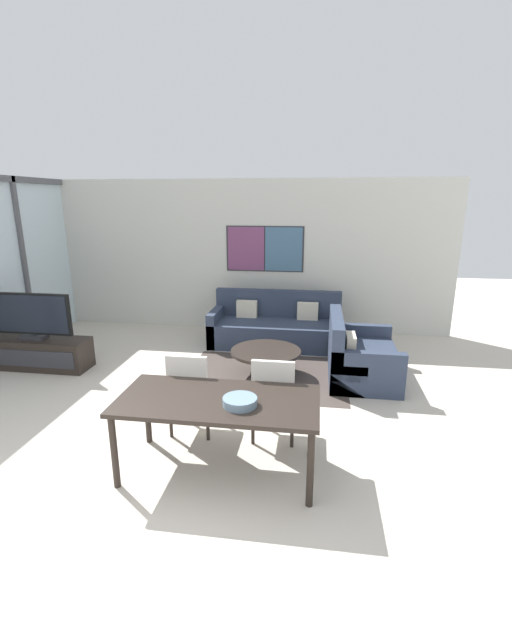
{
  "coord_description": "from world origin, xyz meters",
  "views": [
    {
      "loc": [
        1.5,
        -2.39,
        2.43
      ],
      "look_at": [
        0.74,
        2.81,
        0.95
      ],
      "focal_mm": 24.0,
      "sensor_mm": 36.0,
      "label": 1
    }
  ],
  "objects_px": {
    "dining_table": "(218,406)",
    "dining_chair_centre": "(274,394)",
    "sofa_side": "(356,358)",
    "television": "(31,316)",
    "dining_chair_left": "(191,389)",
    "fruit_bowl": "(240,401)",
    "tv_console": "(36,353)",
    "sofa_main": "(276,328)",
    "coffee_table": "(266,356)"
  },
  "relations": [
    {
      "from": "sofa_side",
      "to": "dining_table",
      "type": "height_order",
      "value": "sofa_side"
    },
    {
      "from": "dining_chair_left",
      "to": "dining_chair_centre",
      "type": "bearing_deg",
      "value": -0.49
    },
    {
      "from": "television",
      "to": "coffee_table",
      "type": "height_order",
      "value": "television"
    },
    {
      "from": "sofa_side",
      "to": "television",
      "type": "bearing_deg",
      "value": 93.88
    },
    {
      "from": "tv_console",
      "to": "coffee_table",
      "type": "distance_m",
      "value": 3.44
    },
    {
      "from": "dining_table",
      "to": "dining_chair_centre",
      "type": "distance_m",
      "value": 0.76
    },
    {
      "from": "sofa_side",
      "to": "dining_table",
      "type": "xyz_separation_m",
      "value": [
        -1.42,
        -2.4,
        0.38
      ]
    },
    {
      "from": "tv_console",
      "to": "sofa_main",
      "type": "relative_size",
      "value": 0.72
    },
    {
      "from": "sofa_main",
      "to": "fruit_bowl",
      "type": "distance_m",
      "value": 3.86
    },
    {
      "from": "tv_console",
      "to": "fruit_bowl",
      "type": "xyz_separation_m",
      "value": [
        3.5,
        -2.18,
        0.54
      ]
    },
    {
      "from": "sofa_side",
      "to": "fruit_bowl",
      "type": "bearing_deg",
      "value": 154.35
    },
    {
      "from": "tv_console",
      "to": "fruit_bowl",
      "type": "bearing_deg",
      "value": -31.99
    },
    {
      "from": "sofa_side",
      "to": "dining_chair_centre",
      "type": "distance_m",
      "value": 2.06
    },
    {
      "from": "sofa_side",
      "to": "dining_chair_left",
      "type": "relative_size",
      "value": 1.49
    },
    {
      "from": "coffee_table",
      "to": "dining_chair_left",
      "type": "distance_m",
      "value": 1.77
    },
    {
      "from": "tv_console",
      "to": "sofa_main",
      "type": "distance_m",
      "value": 3.8
    },
    {
      "from": "coffee_table",
      "to": "fruit_bowl",
      "type": "distance_m",
      "value": 2.41
    },
    {
      "from": "television",
      "to": "dining_chair_left",
      "type": "xyz_separation_m",
      "value": [
        2.84,
        -1.48,
        -0.28
      ]
    },
    {
      "from": "tv_console",
      "to": "sofa_main",
      "type": "bearing_deg",
      "value": 25.58
    },
    {
      "from": "sofa_main",
      "to": "sofa_side",
      "type": "xyz_separation_m",
      "value": [
        1.27,
        -1.32,
        0.0
      ]
    },
    {
      "from": "coffee_table",
      "to": "dining_chair_centre",
      "type": "height_order",
      "value": "dining_chair_centre"
    },
    {
      "from": "dining_chair_centre",
      "to": "sofa_main",
      "type": "bearing_deg",
      "value": 95.25
    },
    {
      "from": "sofa_side",
      "to": "fruit_bowl",
      "type": "xyz_separation_m",
      "value": [
        -1.2,
        -2.5,
        0.49
      ]
    },
    {
      "from": "coffee_table",
      "to": "dining_chair_left",
      "type": "xyz_separation_m",
      "value": [
        -0.59,
        -1.65,
        0.22
      ]
    },
    {
      "from": "tv_console",
      "to": "dining_chair_left",
      "type": "relative_size",
      "value": 1.74
    },
    {
      "from": "tv_console",
      "to": "coffee_table",
      "type": "height_order",
      "value": "tv_console"
    },
    {
      "from": "television",
      "to": "tv_console",
      "type": "bearing_deg",
      "value": -90.0
    },
    {
      "from": "tv_console",
      "to": "sofa_side",
      "type": "bearing_deg",
      "value": 3.89
    },
    {
      "from": "sofa_main",
      "to": "coffee_table",
      "type": "relative_size",
      "value": 2.24
    },
    {
      "from": "dining_chair_left",
      "to": "fruit_bowl",
      "type": "xyz_separation_m",
      "value": [
        0.66,
        -0.71,
        0.26
      ]
    },
    {
      "from": "dining_table",
      "to": "dining_chair_centre",
      "type": "height_order",
      "value": "dining_chair_centre"
    },
    {
      "from": "tv_console",
      "to": "dining_table",
      "type": "distance_m",
      "value": 3.91
    },
    {
      "from": "television",
      "to": "sofa_main",
      "type": "height_order",
      "value": "television"
    },
    {
      "from": "dining_table",
      "to": "fruit_bowl",
      "type": "relative_size",
      "value": 6.01
    },
    {
      "from": "dining_table",
      "to": "dining_chair_centre",
      "type": "relative_size",
      "value": 1.94
    },
    {
      "from": "dining_table",
      "to": "dining_chair_centre",
      "type": "bearing_deg",
      "value": 53.8
    },
    {
      "from": "sofa_side",
      "to": "dining_chair_centre",
      "type": "bearing_deg",
      "value": 151.45
    },
    {
      "from": "sofa_main",
      "to": "dining_chair_centre",
      "type": "xyz_separation_m",
      "value": [
        0.29,
        -3.12,
        0.23
      ]
    },
    {
      "from": "dining_chair_centre",
      "to": "fruit_bowl",
      "type": "relative_size",
      "value": 3.1
    },
    {
      "from": "fruit_bowl",
      "to": "tv_console",
      "type": "bearing_deg",
      "value": 148.01
    },
    {
      "from": "television",
      "to": "dining_chair_centre",
      "type": "xyz_separation_m",
      "value": [
        3.72,
        -1.48,
        -0.28
      ]
    },
    {
      "from": "television",
      "to": "dining_chair_centre",
      "type": "bearing_deg",
      "value": -21.75
    },
    {
      "from": "dining_table",
      "to": "dining_chair_left",
      "type": "height_order",
      "value": "dining_chair_left"
    },
    {
      "from": "tv_console",
      "to": "dining_chair_left",
      "type": "height_order",
      "value": "dining_chair_left"
    },
    {
      "from": "television",
      "to": "fruit_bowl",
      "type": "height_order",
      "value": "television"
    },
    {
      "from": "coffee_table",
      "to": "tv_console",
      "type": "bearing_deg",
      "value": -177.0
    },
    {
      "from": "dining_chair_left",
      "to": "dining_chair_centre",
      "type": "relative_size",
      "value": 1.0
    },
    {
      "from": "dining_chair_left",
      "to": "dining_chair_centre",
      "type": "height_order",
      "value": "same"
    },
    {
      "from": "television",
      "to": "sofa_main",
      "type": "relative_size",
      "value": 0.56
    },
    {
      "from": "dining_table",
      "to": "dining_chair_left",
      "type": "relative_size",
      "value": 1.94
    }
  ]
}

